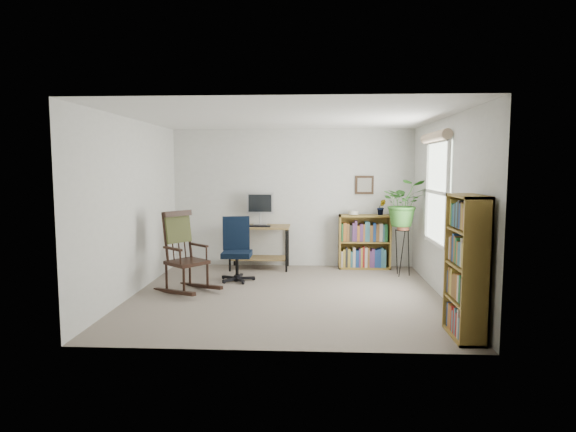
# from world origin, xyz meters

# --- Properties ---
(floor) EXTENTS (4.20, 4.00, 0.00)m
(floor) POSITION_xyz_m (0.00, 0.00, 0.00)
(floor) COLOR gray
(floor) RESTS_ON ground
(ceiling) EXTENTS (4.20, 4.00, 0.00)m
(ceiling) POSITION_xyz_m (0.00, 0.00, 2.40)
(ceiling) COLOR silver
(ceiling) RESTS_ON ground
(wall_back) EXTENTS (4.20, 0.00, 2.40)m
(wall_back) POSITION_xyz_m (0.00, 2.00, 1.20)
(wall_back) COLOR silver
(wall_back) RESTS_ON ground
(wall_front) EXTENTS (4.20, 0.00, 2.40)m
(wall_front) POSITION_xyz_m (0.00, -2.00, 1.20)
(wall_front) COLOR silver
(wall_front) RESTS_ON ground
(wall_left) EXTENTS (0.00, 4.00, 2.40)m
(wall_left) POSITION_xyz_m (-2.10, 0.00, 1.20)
(wall_left) COLOR silver
(wall_left) RESTS_ON ground
(wall_right) EXTENTS (0.00, 4.00, 2.40)m
(wall_right) POSITION_xyz_m (2.10, 0.00, 1.20)
(wall_right) COLOR silver
(wall_right) RESTS_ON ground
(window) EXTENTS (0.12, 1.20, 1.50)m
(window) POSITION_xyz_m (2.06, 0.30, 1.40)
(window) COLOR white
(window) RESTS_ON wall_right
(desk) EXTENTS (1.03, 0.57, 0.74)m
(desk) POSITION_xyz_m (-0.56, 1.70, 0.37)
(desk) COLOR olive
(desk) RESTS_ON floor
(monitor) EXTENTS (0.46, 0.16, 0.56)m
(monitor) POSITION_xyz_m (-0.56, 1.84, 1.02)
(monitor) COLOR #AFB0B4
(monitor) RESTS_ON desk
(keyboard) EXTENTS (0.40, 0.15, 0.02)m
(keyboard) POSITION_xyz_m (-0.56, 1.58, 0.76)
(keyboard) COLOR black
(keyboard) RESTS_ON desk
(office_chair) EXTENTS (0.64, 0.64, 1.00)m
(office_chair) POSITION_xyz_m (-0.81, 0.79, 0.50)
(office_chair) COLOR black
(office_chair) RESTS_ON floor
(rocking_chair) EXTENTS (1.14, 1.09, 1.15)m
(rocking_chair) POSITION_xyz_m (-1.40, 0.13, 0.58)
(rocking_chair) COLOR black
(rocking_chair) RESTS_ON floor
(low_bookshelf) EXTENTS (0.88, 0.29, 0.93)m
(low_bookshelf) POSITION_xyz_m (1.25, 1.82, 0.46)
(low_bookshelf) COLOR olive
(low_bookshelf) RESTS_ON floor
(tall_bookshelf) EXTENTS (0.28, 0.64, 1.47)m
(tall_bookshelf) POSITION_xyz_m (1.92, -1.52, 0.74)
(tall_bookshelf) COLOR olive
(tall_bookshelf) RESTS_ON floor
(plant_stand) EXTENTS (0.29, 0.29, 0.87)m
(plant_stand) POSITION_xyz_m (1.80, 1.29, 0.43)
(plant_stand) COLOR black
(plant_stand) RESTS_ON floor
(spider_plant) EXTENTS (1.69, 1.88, 1.46)m
(spider_plant) POSITION_xyz_m (1.80, 1.29, 1.53)
(spider_plant) COLOR #306924
(spider_plant) RESTS_ON plant_stand
(potted_plant_small) EXTENTS (0.13, 0.24, 0.11)m
(potted_plant_small) POSITION_xyz_m (1.53, 1.83, 0.98)
(potted_plant_small) COLOR #306924
(potted_plant_small) RESTS_ON low_bookshelf
(framed_picture) EXTENTS (0.32, 0.04, 0.32)m
(framed_picture) POSITION_xyz_m (1.25, 1.97, 1.44)
(framed_picture) COLOR black
(framed_picture) RESTS_ON wall_back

